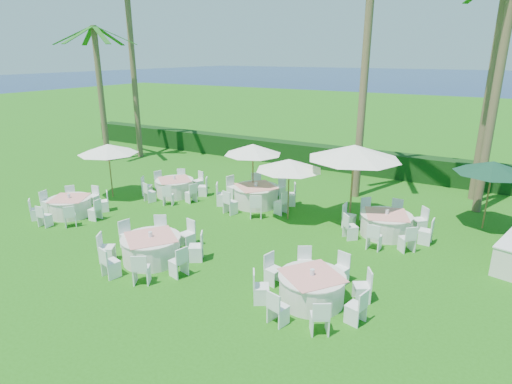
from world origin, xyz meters
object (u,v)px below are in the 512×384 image
banquet_table_b (151,248)px  banquet_table_f (386,224)px  banquet_table_c (312,288)px  umbrella_b (289,165)px  banquet_table_e (256,195)px  umbrella_d (354,152)px  banquet_table_a (70,206)px  banquet_table_d (175,187)px  umbrella_a (108,149)px  umbrella_green (493,167)px  umbrella_c (253,149)px

banquet_table_b → banquet_table_f: size_ratio=1.02×
banquet_table_c → umbrella_b: umbrella_b is taller
banquet_table_c → banquet_table_f: size_ratio=0.97×
banquet_table_e → banquet_table_f: bearing=-4.4°
banquet_table_c → umbrella_d: bearing=98.7°
banquet_table_a → banquet_table_c: 10.48m
banquet_table_d → umbrella_a: (-2.23, -1.52, 1.75)m
banquet_table_f → umbrella_green: size_ratio=1.20×
umbrella_a → umbrella_d: (9.92, 2.27, 0.54)m
umbrella_green → umbrella_a: bearing=-163.8°
banquet_table_b → banquet_table_d: bearing=123.9°
banquet_table_b → banquet_table_e: 5.88m
banquet_table_a → banquet_table_b: 5.54m
umbrella_c → umbrella_a: bearing=-155.2°
umbrella_a → banquet_table_a: bearing=-81.8°
banquet_table_c → banquet_table_e: bearing=130.9°
umbrella_b → umbrella_c: size_ratio=1.01×
banquet_table_d → umbrella_b: bearing=-0.8°
banquet_table_f → umbrella_a: 11.62m
umbrella_d → banquet_table_f: bearing=-19.1°
umbrella_a → umbrella_d: bearing=12.9°
banquet_table_c → banquet_table_b: bearing=-176.3°
umbrella_c → banquet_table_d: bearing=-162.4°
umbrella_c → umbrella_b: bearing=-27.5°
umbrella_b → umbrella_c: 2.49m
banquet_table_e → umbrella_c: 1.89m
banquet_table_b → banquet_table_f: bearing=44.1°
banquet_table_f → umbrella_d: size_ratio=0.91×
banquet_table_a → umbrella_b: size_ratio=1.13×
banquet_table_c → banquet_table_d: bearing=150.3°
banquet_table_c → umbrella_c: umbrella_c is taller
banquet_table_d → umbrella_green: umbrella_green is taller
banquet_table_f → umbrella_a: bearing=-171.1°
banquet_table_f → umbrella_d: (-1.43, 0.50, 2.27)m
umbrella_d → banquet_table_a: bearing=-154.1°
umbrella_d → umbrella_green: (4.32, 1.88, -0.42)m
banquet_table_f → umbrella_c: (-5.76, 0.82, 1.83)m
banquet_table_a → banquet_table_e: (5.63, 4.58, 0.06)m
banquet_table_d → umbrella_a: 3.22m
banquet_table_b → banquet_table_e: (0.24, 5.87, 0.02)m
banquet_table_a → umbrella_c: 7.47m
banquet_table_d → banquet_table_f: size_ratio=0.94×
umbrella_d → banquet_table_c: bearing=-81.3°
banquet_table_e → banquet_table_b: bearing=-92.4°
banquet_table_b → banquet_table_f: (5.62, 5.46, -0.01)m
banquet_table_d → umbrella_d: bearing=5.5°
umbrella_c → umbrella_d: umbrella_d is taller
umbrella_b → umbrella_c: bearing=152.5°
umbrella_a → umbrella_green: size_ratio=0.99×
banquet_table_a → umbrella_green: bearing=25.2°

